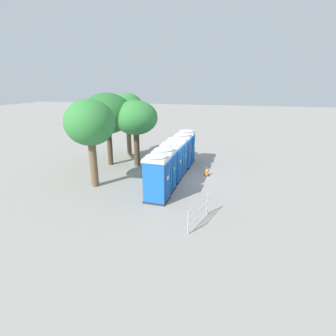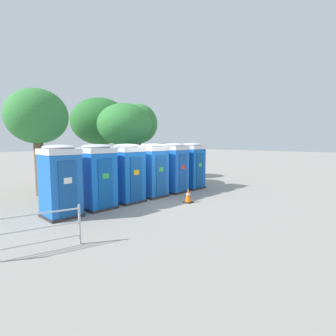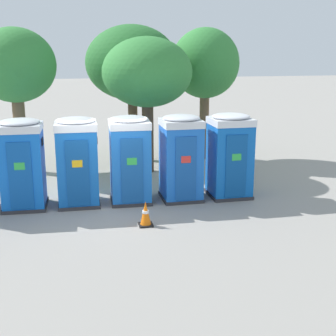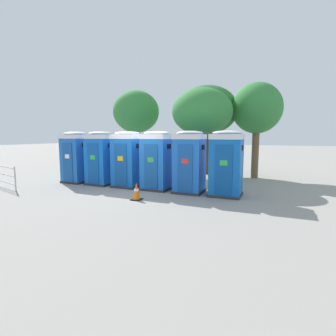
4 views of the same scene
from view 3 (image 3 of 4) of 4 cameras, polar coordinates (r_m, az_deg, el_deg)
name	(u,v)px [view 3 (image 3 of 4)]	position (r m, az deg, el deg)	size (l,w,h in m)	color
ground_plane	(106,207)	(13.48, -7.53, -4.76)	(120.00, 120.00, 0.00)	gray
portapotty_1	(23,164)	(13.62, -17.31, 0.53)	(1.22, 1.24, 2.54)	#2D2D33
portapotty_2	(77,161)	(13.52, -10.99, 0.82)	(1.20, 1.22, 2.54)	#2D2D33
portapotty_3	(130,159)	(13.59, -4.65, 1.10)	(1.21, 1.24, 2.54)	#2D2D33
portapotty_4	(181,157)	(13.77, 1.59, 1.33)	(1.17, 1.21, 2.54)	#2D2D33
portapotty_5	(230,155)	(14.17, 7.52, 1.58)	(1.22, 1.21, 2.54)	#2D2D33
street_tree_0	(205,64)	(18.88, 4.56, 12.47)	(2.68, 2.68, 5.20)	brown
street_tree_1	(15,67)	(17.52, -18.14, 11.63)	(2.84, 2.84, 5.12)	brown
street_tree_2	(132,63)	(18.64, -4.43, 12.60)	(3.60, 3.60, 5.30)	#4C3826
street_tree_3	(147,73)	(16.67, -2.56, 11.46)	(3.16, 3.16, 4.81)	#4C3826
traffic_cone	(146,214)	(11.94, -2.75, -5.62)	(0.36, 0.36, 0.64)	black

